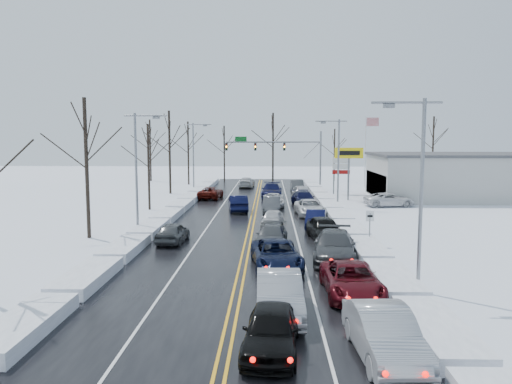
{
  "coord_description": "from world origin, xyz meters",
  "views": [
    {
      "loc": [
        1.52,
        -41.01,
        7.29
      ],
      "look_at": [
        0.32,
        1.73,
        2.5
      ],
      "focal_mm": 35.0,
      "sensor_mm": 36.0,
      "label": 1
    }
  ],
  "objects_px": {
    "traffic_signal_mast": "(284,149)",
    "queued_car_0": "(271,351)",
    "dealership_building": "(461,176)",
    "flagpole": "(367,146)",
    "tires_plus_sign": "(349,157)",
    "oncoming_car_0": "(238,211)"
  },
  "relations": [
    {
      "from": "dealership_building",
      "to": "queued_car_0",
      "type": "height_order",
      "value": "dealership_building"
    },
    {
      "from": "flagpole",
      "to": "dealership_building",
      "type": "xyz_separation_m",
      "value": [
        8.8,
        -12.0,
        -3.27
      ]
    },
    {
      "from": "traffic_signal_mast",
      "to": "flagpole",
      "type": "bearing_deg",
      "value": 9.73
    },
    {
      "from": "tires_plus_sign",
      "to": "queued_car_0",
      "type": "height_order",
      "value": "tires_plus_sign"
    },
    {
      "from": "traffic_signal_mast",
      "to": "tires_plus_sign",
      "type": "height_order",
      "value": "traffic_signal_mast"
    },
    {
      "from": "dealership_building",
      "to": "queued_car_0",
      "type": "relative_size",
      "value": 4.48
    },
    {
      "from": "traffic_signal_mast",
      "to": "tires_plus_sign",
      "type": "xyz_separation_m",
      "value": [
        7.05,
        -12.0,
        -0.49
      ]
    },
    {
      "from": "traffic_signal_mast",
      "to": "queued_car_0",
      "type": "bearing_deg",
      "value": -92.03
    },
    {
      "from": "flagpole",
      "to": "oncoming_car_0",
      "type": "relative_size",
      "value": 2.05
    },
    {
      "from": "dealership_building",
      "to": "oncoming_car_0",
      "type": "bearing_deg",
      "value": -156.83
    },
    {
      "from": "queued_car_0",
      "to": "tires_plus_sign",
      "type": "bearing_deg",
      "value": 82.17
    },
    {
      "from": "traffic_signal_mast",
      "to": "queued_car_0",
      "type": "distance_m",
      "value": 53.04
    },
    {
      "from": "tires_plus_sign",
      "to": "dealership_building",
      "type": "distance_m",
      "value": 13.82
    },
    {
      "from": "traffic_signal_mast",
      "to": "dealership_building",
      "type": "height_order",
      "value": "traffic_signal_mast"
    },
    {
      "from": "queued_car_0",
      "to": "traffic_signal_mast",
      "type": "bearing_deg",
      "value": 92.5
    },
    {
      "from": "tires_plus_sign",
      "to": "queued_car_0",
      "type": "xyz_separation_m",
      "value": [
        -8.92,
        -40.73,
        -4.99
      ]
    },
    {
      "from": "queued_car_0",
      "to": "oncoming_car_0",
      "type": "xyz_separation_m",
      "value": [
        -3.17,
        31.8,
        0.0
      ]
    },
    {
      "from": "tires_plus_sign",
      "to": "flagpole",
      "type": "height_order",
      "value": "flagpole"
    },
    {
      "from": "dealership_building",
      "to": "queued_car_0",
      "type": "distance_m",
      "value": 48.32
    },
    {
      "from": "traffic_signal_mast",
      "to": "dealership_building",
      "type": "xyz_separation_m",
      "value": [
        20.53,
        -9.99,
        -2.82
      ]
    },
    {
      "from": "traffic_signal_mast",
      "to": "dealership_building",
      "type": "distance_m",
      "value": 23.01
    },
    {
      "from": "traffic_signal_mast",
      "to": "queued_car_0",
      "type": "xyz_separation_m",
      "value": [
        -1.86,
        -52.72,
        -5.48
      ]
    }
  ]
}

